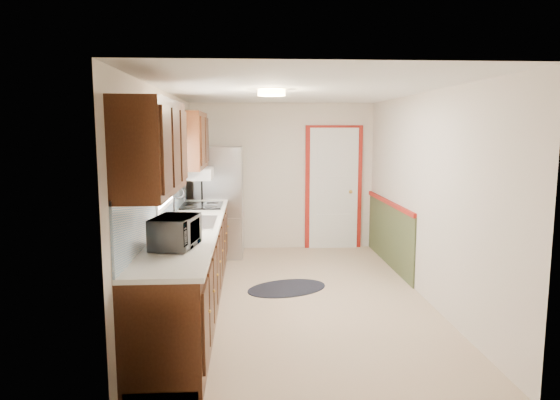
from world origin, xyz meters
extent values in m
cube|color=tan|center=(0.00, 0.00, 0.00)|extent=(3.20, 5.20, 0.12)
cube|color=white|center=(0.00, 0.00, 2.40)|extent=(3.20, 5.20, 0.12)
cube|color=beige|center=(0.00, 2.50, 1.20)|extent=(3.20, 0.10, 2.40)
cube|color=beige|center=(0.00, -2.50, 1.20)|extent=(3.20, 0.10, 2.40)
cube|color=beige|center=(-1.50, 0.00, 1.20)|extent=(0.10, 5.20, 2.40)
cube|color=beige|center=(1.50, 0.00, 1.20)|extent=(0.10, 5.20, 2.40)
cube|color=#371A0C|center=(-1.20, -0.30, 0.45)|extent=(0.60, 4.00, 0.90)
cube|color=white|center=(-1.19, -0.30, 0.92)|extent=(0.63, 4.00, 0.04)
cube|color=#5494CC|center=(-1.49, -0.30, 1.22)|extent=(0.02, 4.00, 0.55)
cube|color=#371A0C|center=(-1.32, -1.60, 1.83)|extent=(0.35, 1.40, 0.75)
cube|color=#371A0C|center=(-1.32, 1.10, 1.83)|extent=(0.35, 1.20, 0.75)
cube|color=white|center=(-1.49, -0.20, 1.62)|extent=(0.02, 1.00, 0.90)
cube|color=#B43521|center=(-1.44, -0.20, 1.97)|extent=(0.05, 1.12, 0.24)
cube|color=#B7B7BC|center=(-1.19, -0.20, 0.95)|extent=(0.52, 0.82, 0.02)
cube|color=white|center=(-1.27, 1.15, 1.38)|extent=(0.45, 0.60, 0.15)
cube|color=maroon|center=(0.85, 2.47, 1.00)|extent=(0.94, 0.05, 2.08)
cube|color=white|center=(0.85, 2.44, 1.00)|extent=(0.80, 0.04, 2.00)
cube|color=#414B2A|center=(1.49, 1.35, 0.45)|extent=(0.02, 2.30, 0.90)
cube|color=maroon|center=(1.48, 1.35, 0.92)|extent=(0.04, 2.30, 0.06)
cylinder|color=#FFD88C|center=(-0.30, -0.20, 2.36)|extent=(0.30, 0.30, 0.06)
imported|color=white|center=(-1.20, -1.36, 1.11)|extent=(0.36, 0.54, 0.34)
cube|color=#B7B7BC|center=(-1.01, 2.05, 0.85)|extent=(0.72, 0.68, 1.71)
cylinder|color=black|center=(-1.25, 1.68, 0.77)|extent=(0.02, 0.02, 1.19)
ellipsoid|color=black|center=(-0.09, 0.30, 0.01)|extent=(1.20, 1.01, 0.01)
cube|color=black|center=(-1.19, 1.03, 0.95)|extent=(0.54, 0.65, 0.02)
camera|label=1|loc=(-0.55, -5.69, 1.96)|focal=32.00mm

